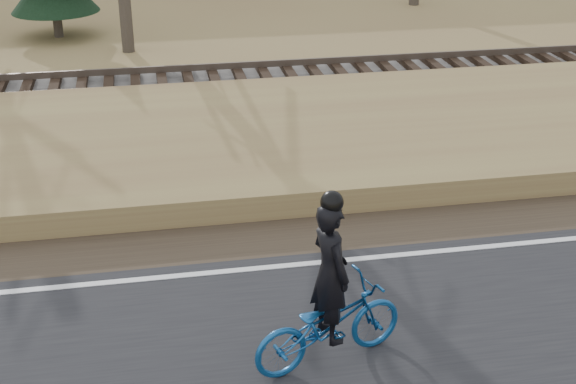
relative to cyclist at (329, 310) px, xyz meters
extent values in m
plane|color=#94844B|center=(-0.29, 2.09, -0.76)|extent=(120.00, 120.00, 0.00)
cube|color=silver|center=(-0.29, 2.29, -0.69)|extent=(120.00, 0.12, 0.01)
cube|color=#473A2B|center=(-0.29, 3.29, -0.74)|extent=(120.00, 1.60, 0.04)
cube|color=#94844B|center=(-0.29, 6.29, -0.54)|extent=(120.00, 5.00, 0.44)
cube|color=slate|center=(-0.29, 10.09, -0.53)|extent=(120.00, 3.00, 0.45)
cube|color=black|center=(-0.29, 10.09, -0.24)|extent=(120.00, 2.40, 0.14)
cube|color=brown|center=(-0.29, 9.37, -0.09)|extent=(120.00, 0.07, 0.15)
cube|color=brown|center=(-0.29, 10.81, -0.09)|extent=(120.00, 0.07, 0.15)
imported|color=navy|center=(0.00, 0.00, -0.19)|extent=(2.05, 1.22, 1.02)
imported|color=black|center=(0.00, 0.00, 0.51)|extent=(0.58, 0.72, 1.73)
sphere|color=black|center=(0.00, 0.00, 1.40)|extent=(0.26, 0.26, 0.26)
cylinder|color=#463F33|center=(-4.31, 17.27, -0.24)|extent=(0.28, 0.28, 1.04)
camera|label=1|loc=(-1.92, -7.64, 5.15)|focal=50.00mm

